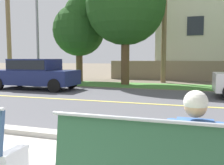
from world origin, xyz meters
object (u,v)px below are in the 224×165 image
at_px(seated_person_blue, 194,147).
at_px(car_navy_far, 35,73).
at_px(streetlamp, 39,23).
at_px(shade_tree_far_left, 80,26).

height_order(seated_person_blue, car_navy_far, car_navy_far).
xyz_separation_m(seated_person_blue, car_navy_far, (-7.59, 8.24, 0.18)).
distance_m(car_navy_far, streetlamp, 4.74).
height_order(car_navy_far, streetlamp, streetlamp).
bearing_deg(seated_person_blue, streetlamp, 129.50).
relative_size(seated_person_blue, streetlamp, 0.19).
relative_size(seated_person_blue, car_navy_far, 0.29).
xyz_separation_m(seated_person_blue, streetlamp, (-9.43, 11.44, 3.15)).
bearing_deg(car_navy_far, streetlamp, 119.90).
relative_size(seated_person_blue, shade_tree_far_left, 0.22).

